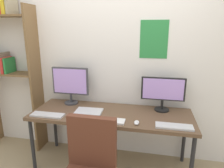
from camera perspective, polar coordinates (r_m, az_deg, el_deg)
wall_back at (r=2.71m, az=1.60°, el=6.31°), size 4.33×0.11×2.60m
desk at (r=2.49m, az=-0.24°, el=-9.30°), size 1.93×0.68×0.74m
bookshelf at (r=3.20m, az=-28.22°, el=7.94°), size 0.83×0.28×2.18m
monitor_left at (r=2.75m, az=-11.65°, el=0.19°), size 0.49×0.18×0.50m
monitor_right at (r=2.54m, az=14.12°, el=-2.06°), size 0.53×0.18×0.42m
keyboard_left at (r=2.51m, az=-17.70°, el=-8.29°), size 0.39×0.13×0.02m
keyboard_center at (r=2.26m, az=-1.46°, el=-10.18°), size 0.40×0.13×0.02m
keyboard_right at (r=2.23m, az=17.09°, el=-11.34°), size 0.38×0.13×0.02m
computer_mouse at (r=2.22m, az=6.94°, el=-10.72°), size 0.06×0.10×0.03m
laptop_closed at (r=2.49m, az=-6.56°, el=-7.74°), size 0.33×0.23×0.02m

